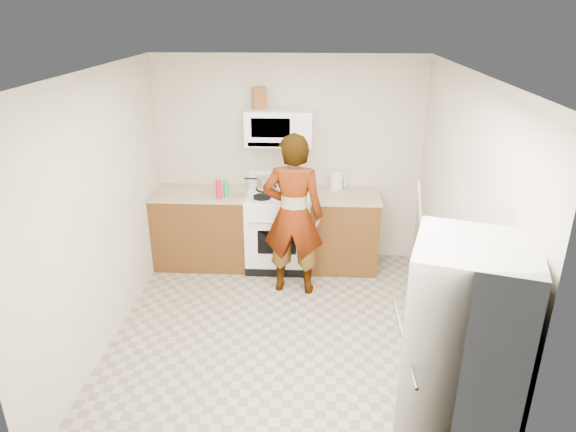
# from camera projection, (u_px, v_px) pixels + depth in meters

# --- Properties ---
(floor) EXTENTS (3.60, 3.60, 0.00)m
(floor) POSITION_uv_depth(u_px,v_px,m) (279.00, 334.00, 5.03)
(floor) COLOR gray
(floor) RESTS_ON ground
(back_wall) EXTENTS (3.20, 0.02, 2.50)m
(back_wall) POSITION_uv_depth(u_px,v_px,m) (288.00, 161.00, 6.22)
(back_wall) COLOR beige
(back_wall) RESTS_ON floor
(right_wall) EXTENTS (0.02, 3.60, 2.50)m
(right_wall) POSITION_uv_depth(u_px,v_px,m) (459.00, 220.00, 4.48)
(right_wall) COLOR beige
(right_wall) RESTS_ON floor
(cabinet_left) EXTENTS (1.12, 0.62, 0.90)m
(cabinet_left) POSITION_uv_depth(u_px,v_px,m) (203.00, 229.00, 6.29)
(cabinet_left) COLOR #593315
(cabinet_left) RESTS_ON floor
(counter_left) EXTENTS (1.14, 0.64, 0.03)m
(counter_left) POSITION_uv_depth(u_px,v_px,m) (200.00, 193.00, 6.12)
(counter_left) COLOR tan
(counter_left) RESTS_ON cabinet_left
(cabinet_right) EXTENTS (0.80, 0.62, 0.90)m
(cabinet_right) POSITION_uv_depth(u_px,v_px,m) (343.00, 232.00, 6.21)
(cabinet_right) COLOR #593315
(cabinet_right) RESTS_ON floor
(counter_right) EXTENTS (0.82, 0.64, 0.03)m
(counter_right) POSITION_uv_depth(u_px,v_px,m) (345.00, 196.00, 6.03)
(counter_right) COLOR tan
(counter_right) RESTS_ON cabinet_right
(gas_range) EXTENTS (0.76, 0.65, 1.13)m
(gas_range) POSITION_uv_depth(u_px,v_px,m) (279.00, 228.00, 6.23)
(gas_range) COLOR white
(gas_range) RESTS_ON floor
(microwave) EXTENTS (0.76, 0.38, 0.40)m
(microwave) POSITION_uv_depth(u_px,v_px,m) (279.00, 127.00, 5.88)
(microwave) COLOR white
(microwave) RESTS_ON back_wall
(person) EXTENTS (0.69, 0.49, 1.80)m
(person) POSITION_uv_depth(u_px,v_px,m) (293.00, 215.00, 5.51)
(person) COLOR tan
(person) RESTS_ON floor
(fridge) EXTENTS (0.87, 0.87, 1.70)m
(fridge) POSITION_uv_depth(u_px,v_px,m) (460.00, 364.00, 3.29)
(fridge) COLOR white
(fridge) RESTS_ON floor
(kettle) EXTENTS (0.17, 0.17, 0.19)m
(kettle) POSITION_uv_depth(u_px,v_px,m) (337.00, 181.00, 6.19)
(kettle) COLOR white
(kettle) RESTS_ON counter_right
(jug) EXTENTS (0.18, 0.18, 0.24)m
(jug) POSITION_uv_depth(u_px,v_px,m) (259.00, 98.00, 5.81)
(jug) COLOR brown
(jug) RESTS_ON microwave
(saucepan) EXTENTS (0.31, 0.31, 0.14)m
(saucepan) POSITION_uv_depth(u_px,v_px,m) (267.00, 183.00, 6.16)
(saucepan) COLOR #B2B3B6
(saucepan) RESTS_ON gas_range
(tray) EXTENTS (0.29, 0.24, 0.05)m
(tray) POSITION_uv_depth(u_px,v_px,m) (285.00, 194.00, 5.99)
(tray) COLOR white
(tray) RESTS_ON gas_range
(bottle_spray) EXTENTS (0.08, 0.08, 0.22)m
(bottle_spray) POSITION_uv_depth(u_px,v_px,m) (219.00, 189.00, 5.85)
(bottle_spray) COLOR red
(bottle_spray) RESTS_ON counter_left
(bottle_hot_sauce) EXTENTS (0.06, 0.06, 0.14)m
(bottle_hot_sauce) POSITION_uv_depth(u_px,v_px,m) (218.00, 191.00, 5.91)
(bottle_hot_sauce) COLOR #CC6B16
(bottle_hot_sauce) RESTS_ON counter_left
(bottle_green_cap) EXTENTS (0.08, 0.08, 0.20)m
(bottle_green_cap) POSITION_uv_depth(u_px,v_px,m) (226.00, 189.00, 5.91)
(bottle_green_cap) COLOR green
(bottle_green_cap) RESTS_ON counter_left
(pot_lid) EXTENTS (0.26, 0.26, 0.01)m
(pot_lid) POSITION_uv_depth(u_px,v_px,m) (240.00, 196.00, 5.97)
(pot_lid) COLOR silver
(pot_lid) RESTS_ON counter_left
(broom) EXTENTS (0.24, 0.19, 1.30)m
(broom) POSITION_uv_depth(u_px,v_px,m) (421.00, 235.00, 5.62)
(broom) COLOR white
(broom) RESTS_ON floor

